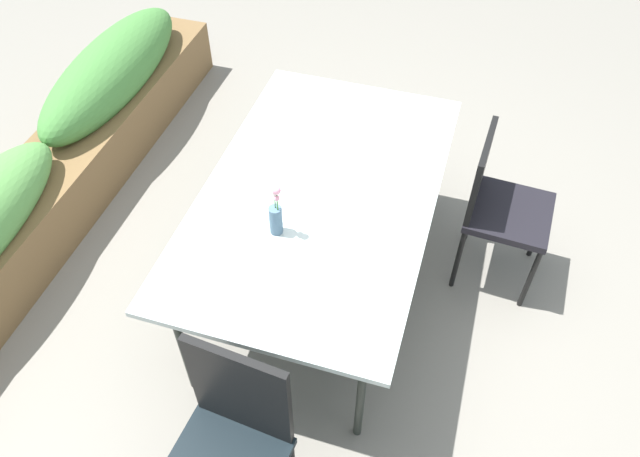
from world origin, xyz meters
name	(u,v)px	position (x,y,z in m)	size (l,w,h in m)	color
ground_plane	(328,295)	(0.00, 0.00, 0.00)	(12.00, 12.00, 0.00)	gray
dining_table	(320,197)	(0.05, 0.06, 0.70)	(1.76, 1.07, 0.74)	silver
chair_end_left	(230,440)	(-1.11, 0.05, 0.53)	(0.46, 0.46, 0.97)	black
chair_near_right	(498,202)	(0.45, -0.77, 0.52)	(0.44, 0.44, 0.89)	black
flower_vase	(276,215)	(-0.25, 0.17, 0.85)	(0.06, 0.06, 0.28)	slate
planter_box	(56,164)	(0.22, 1.75, 0.32)	(3.35, 0.47, 0.70)	brown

